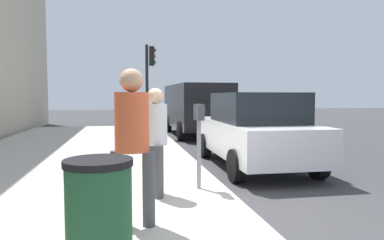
{
  "coord_description": "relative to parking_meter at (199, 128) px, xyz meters",
  "views": [
    {
      "loc": [
        -4.56,
        1.7,
        1.69
      ],
      "look_at": [
        1.06,
        0.6,
        1.3
      ],
      "focal_mm": 32.76,
      "sensor_mm": 36.0,
      "label": 1
    }
  ],
  "objects": [
    {
      "name": "ground_plane",
      "position": [
        -1.08,
        -0.47,
        -1.17
      ],
      "size": [
        80.0,
        80.0,
        0.0
      ],
      "primitive_type": "plane",
      "color": "#38383A",
      "rests_on": "ground"
    },
    {
      "name": "sidewalk_slab",
      "position": [
        -1.08,
        2.53,
        -1.09
      ],
      "size": [
        28.0,
        6.0,
        0.15
      ],
      "primitive_type": "cube",
      "color": "#B7B2A8",
      "rests_on": "ground_plane"
    },
    {
      "name": "parking_meter",
      "position": [
        0.0,
        0.0,
        0.0
      ],
      "size": [
        0.36,
        0.12,
        1.41
      ],
      "color": "gray",
      "rests_on": "sidewalk_slab"
    },
    {
      "name": "pedestrian_at_meter",
      "position": [
        -0.25,
        0.74,
        -0.05
      ],
      "size": [
        0.51,
        0.36,
        1.67
      ],
      "rotation": [
        0.0,
        0.0,
        -1.42
      ],
      "color": "#47474C",
      "rests_on": "sidewalk_slab"
    },
    {
      "name": "pedestrian_bystander",
      "position": [
        -1.47,
        1.13,
        0.1
      ],
      "size": [
        0.41,
        0.52,
        1.87
      ],
      "rotation": [
        0.0,
        0.0,
        -0.42
      ],
      "color": "#47474C",
      "rests_on": "sidewalk_slab"
    },
    {
      "name": "parked_sedan_near",
      "position": [
        2.2,
        -1.82,
        -0.27
      ],
      "size": [
        4.43,
        2.02,
        1.77
      ],
      "color": "silver",
      "rests_on": "ground_plane"
    },
    {
      "name": "parked_van_far",
      "position": [
        9.12,
        -1.82,
        0.09
      ],
      "size": [
        5.23,
        2.19,
        2.18
      ],
      "color": "black",
      "rests_on": "ground_plane"
    },
    {
      "name": "traffic_signal",
      "position": [
        8.58,
        0.19,
        1.41
      ],
      "size": [
        0.24,
        0.44,
        3.6
      ],
      "color": "black",
      "rests_on": "sidewalk_slab"
    },
    {
      "name": "trash_bin",
      "position": [
        -2.61,
        1.44,
        -0.51
      ],
      "size": [
        0.59,
        0.59,
        1.01
      ],
      "color": "#1E4C2D",
      "rests_on": "sidewalk_slab"
    }
  ]
}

